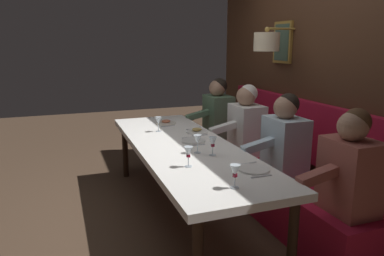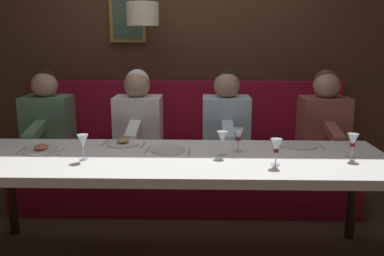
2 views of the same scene
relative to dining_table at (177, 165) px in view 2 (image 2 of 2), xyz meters
The scene contains 16 objects.
dining_table is the anchor object (origin of this frame).
banquette_bench 1.00m from the dining_table, ahead, with size 0.52×3.00×0.45m, color maroon.
back_wall_panel 1.61m from the dining_table, ahead, with size 0.59×4.20×2.90m.
diner_nearest 1.50m from the dining_table, 53.76° to the right, with size 0.60×0.40×0.79m.
diner_near 0.97m from the dining_table, 22.74° to the right, with size 0.60×0.40×0.79m.
diner_middle 0.97m from the dining_table, 23.74° to the left, with size 0.60×0.40×0.79m.
diner_far 1.48m from the dining_table, 53.15° to the left, with size 0.60×0.40×0.79m.
place_setting_0 0.16m from the dining_table, 28.19° to the left, with size 0.24×0.31×0.01m.
place_setting_1 0.94m from the dining_table, 84.22° to the left, with size 0.24×0.32×0.05m.
place_setting_2 0.51m from the dining_table, 54.46° to the left, with size 0.24×0.31×0.05m.
place_setting_3 0.91m from the dining_table, 72.45° to the right, with size 0.24×0.31×0.01m.
wine_glass_0 0.35m from the dining_table, 84.59° to the right, with size 0.07×0.07×0.16m.
wine_glass_1 1.14m from the dining_table, 91.11° to the right, with size 0.07×0.07×0.16m.
wine_glass_2 0.62m from the dining_table, 98.51° to the left, with size 0.07×0.07×0.16m.
wine_glass_3 0.46m from the dining_table, 73.02° to the right, with size 0.07×0.07×0.16m.
wine_glass_4 0.66m from the dining_table, 105.42° to the right, with size 0.07×0.07×0.16m.
Camera 2 is at (-2.65, -0.17, 1.51)m, focal length 39.22 mm.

